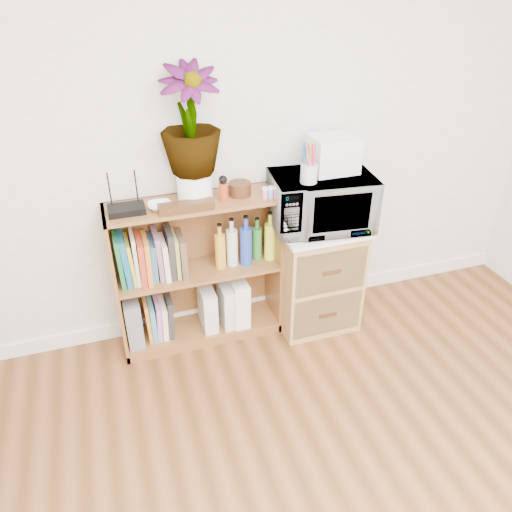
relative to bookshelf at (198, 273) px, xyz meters
name	(u,v)px	position (x,y,z in m)	size (l,w,h in m)	color
skirting_board	(247,305)	(0.35, 0.14, -0.42)	(4.00, 0.02, 0.10)	white
bookshelf	(198,273)	(0.00, 0.00, 0.00)	(1.00, 0.30, 0.95)	brown
wicker_unit	(315,275)	(0.75, -0.08, -0.12)	(0.50, 0.45, 0.70)	#9E7542
microwave	(321,201)	(0.75, -0.08, 0.41)	(0.59, 0.40, 0.33)	white
pen_cup	(309,173)	(0.63, -0.15, 0.62)	(0.09, 0.09, 0.10)	silver
small_appliance	(333,154)	(0.83, -0.03, 0.68)	(0.26, 0.22, 0.21)	silver
router	(126,209)	(-0.37, -0.02, 0.49)	(0.20, 0.13, 0.04)	black
white_bowl	(160,206)	(-0.19, -0.03, 0.49)	(0.13, 0.13, 0.03)	white
plant_pot	(195,186)	(0.02, 0.02, 0.56)	(0.20, 0.20, 0.17)	white
potted_plant	(190,120)	(0.02, 0.02, 0.93)	(0.32, 0.32, 0.57)	#2B6C30
trinket_box	(186,207)	(-0.06, -0.10, 0.50)	(0.30, 0.08, 0.05)	#381F0F
kokeshi_doll	(223,192)	(0.17, -0.04, 0.53)	(0.05, 0.05, 0.11)	#B03415
wooden_bowl	(240,189)	(0.28, 0.01, 0.51)	(0.13, 0.13, 0.08)	#381D0F
paint_jars	(270,193)	(0.43, -0.09, 0.51)	(0.12, 0.04, 0.06)	pink
file_box	(133,318)	(-0.42, 0.00, -0.25)	(0.09, 0.25, 0.31)	slate
magazine_holder_left	(207,307)	(0.04, -0.01, -0.27)	(0.09, 0.22, 0.28)	silver
magazine_holder_mid	(227,303)	(0.17, -0.01, -0.26)	(0.09, 0.23, 0.29)	silver
magazine_holder_right	(238,299)	(0.24, -0.01, -0.25)	(0.10, 0.25, 0.32)	white
cookbooks	(151,257)	(-0.27, 0.00, 0.16)	(0.39, 0.20, 0.31)	#1B6736
liquor_bottles	(245,240)	(0.30, 0.00, 0.17)	(0.39, 0.07, 0.32)	gold
lower_books	(159,317)	(-0.27, 0.00, -0.28)	(0.17, 0.19, 0.27)	orange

